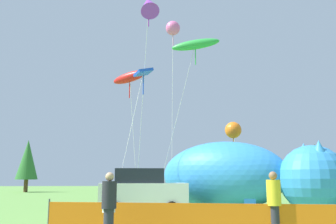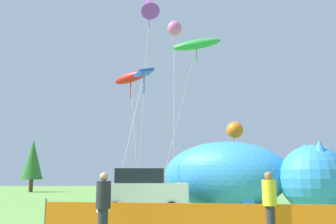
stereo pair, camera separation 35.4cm
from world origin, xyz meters
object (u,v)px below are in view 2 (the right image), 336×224
at_px(inflatable_cat, 244,178).
at_px(kite_blue_box, 144,75).
at_px(kite_pink_octopus, 175,29).
at_px(kite_orange_flower, 235,130).
at_px(kite_purple_delta, 149,5).
at_px(kite_green_fish, 196,45).
at_px(kite_red_lizard, 131,78).
at_px(spectator_in_grey_shirt, 103,204).
at_px(spectator_in_white_shirt, 103,208).
at_px(folding_chair, 249,208).
at_px(spectator_in_red_shirt, 270,201).
at_px(parked_car, 142,191).

height_order(inflatable_cat, kite_blue_box, kite_blue_box).
bearing_deg(kite_pink_octopus, kite_orange_flower, -24.09).
bearing_deg(kite_pink_octopus, kite_purple_delta, -110.84).
relative_size(kite_green_fish, kite_red_lizard, 1.26).
xyz_separation_m(inflatable_cat, spectator_in_grey_shirt, (-6.26, -9.11, -0.67)).
distance_m(spectator_in_white_shirt, kite_red_lizard, 13.53).
distance_m(folding_chair, spectator_in_white_shirt, 6.52).
relative_size(spectator_in_red_shirt, kite_orange_flower, 0.36).
height_order(spectator_in_grey_shirt, kite_green_fish, kite_green_fish).
height_order(parked_car, kite_green_fish, kite_green_fish).
bearing_deg(kite_pink_octopus, parked_car, -109.03).
relative_size(inflatable_cat, spectator_in_white_shirt, 5.85).
distance_m(folding_chair, spectator_in_red_shirt, 3.76).
xyz_separation_m(folding_chair, spectator_in_white_shirt, (-5.11, -4.03, 0.35)).
xyz_separation_m(spectator_in_red_shirt, kite_pink_octopus, (-1.61, 13.85, 10.90)).
relative_size(folding_chair, spectator_in_grey_shirt, 0.48).
height_order(kite_red_lizard, kite_orange_flower, kite_red_lizard).
xyz_separation_m(spectator_in_grey_shirt, kite_purple_delta, (1.25, 9.48, 10.29)).
xyz_separation_m(kite_red_lizard, kite_orange_flower, (6.53, 0.84, -3.06)).
bearing_deg(spectator_in_white_shirt, kite_green_fish, 69.85).
height_order(spectator_in_red_shirt, kite_green_fish, kite_green_fish).
distance_m(spectator_in_red_shirt, kite_orange_flower, 12.90).
bearing_deg(inflatable_cat, kite_green_fish, 162.25).
xyz_separation_m(spectator_in_red_shirt, kite_purple_delta, (-3.44, 9.05, 10.27)).
xyz_separation_m(spectator_in_red_shirt, kite_green_fish, (-0.47, 11.18, 8.77)).
relative_size(parked_car, kite_blue_box, 0.54).
bearing_deg(kite_pink_octopus, folding_chair, -78.72).
distance_m(spectator_in_grey_shirt, kite_red_lizard, 13.57).
relative_size(spectator_in_grey_shirt, kite_pink_octopus, 0.15).
height_order(inflatable_cat, kite_red_lizard, kite_red_lizard).
relative_size(folding_chair, spectator_in_white_shirt, 0.54).
bearing_deg(kite_red_lizard, kite_blue_box, -61.76).
xyz_separation_m(spectator_in_grey_shirt, kite_green_fish, (4.21, 11.62, 8.79)).
bearing_deg(inflatable_cat, parked_car, -137.52).
bearing_deg(parked_car, spectator_in_white_shirt, -98.75).
xyz_separation_m(parked_car, kite_pink_octopus, (2.09, 6.06, 10.89)).
xyz_separation_m(kite_pink_octopus, kite_green_fish, (1.14, -2.67, -2.13)).
height_order(kite_blue_box, kite_purple_delta, kite_purple_delta).
distance_m(kite_pink_octopus, kite_blue_box, 6.30).
distance_m(spectator_in_red_shirt, spectator_in_grey_shirt, 4.71).
relative_size(kite_red_lizard, kite_orange_flower, 1.59).
bearing_deg(kite_purple_delta, spectator_in_grey_shirt, -97.49).
xyz_separation_m(spectator_in_white_shirt, kite_red_lizard, (0.21, 11.70, 6.79)).
distance_m(spectator_in_grey_shirt, kite_green_fish, 15.17).
distance_m(folding_chair, kite_orange_flower, 9.58).
distance_m(inflatable_cat, kite_purple_delta, 10.86).
bearing_deg(kite_blue_box, kite_orange_flower, 21.78).
relative_size(parked_car, kite_orange_flower, 0.83).
relative_size(parked_car, kite_green_fish, 0.41).
xyz_separation_m(spectator_in_grey_shirt, kite_blue_box, (0.98, 10.36, 6.47)).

